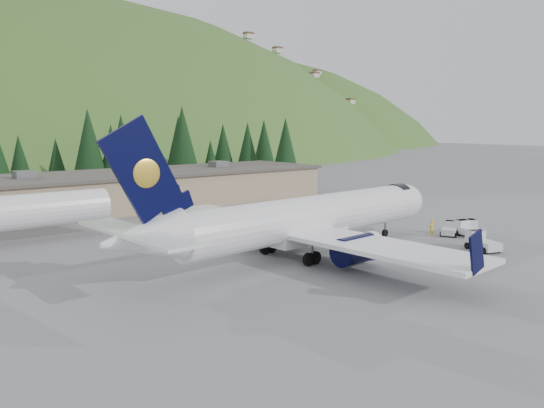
{
  "coord_description": "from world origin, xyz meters",
  "views": [
    {
      "loc": [
        -33.73,
        -34.83,
        11.8
      ],
      "look_at": [
        0.0,
        6.0,
        4.0
      ],
      "focal_mm": 35.0,
      "sensor_mm": 36.0,
      "label": 1
    }
  ],
  "objects": [
    {
      "name": "baggage_tug_d",
      "position": [
        13.42,
        -9.26,
        0.8
      ],
      "size": [
        2.92,
        3.73,
        1.79
      ],
      "rotation": [
        0.0,
        0.0,
        1.21
      ],
      "color": "silver",
      "rests_on": "ground"
    },
    {
      "name": "baggage_tug_b",
      "position": [
        20.3,
        -3.64,
        0.65
      ],
      "size": [
        3.02,
        2.6,
        1.45
      ],
      "rotation": [
        0.0,
        0.0,
        -0.54
      ],
      "color": "silver",
      "rests_on": "ground"
    },
    {
      "name": "terminal_building",
      "position": [
        -5.01,
        38.0,
        2.62
      ],
      "size": [
        71.0,
        17.0,
        6.1
      ],
      "color": "#91785E",
      "rests_on": "ground"
    },
    {
      "name": "tree_line",
      "position": [
        -4.42,
        61.28,
        7.63
      ],
      "size": [
        113.53,
        19.09,
        14.43
      ],
      "color": "black",
      "rests_on": "ground"
    },
    {
      "name": "baggage_tug_c",
      "position": [
        18.4,
        -4.89,
        0.74
      ],
      "size": [
        2.5,
        3.41,
        1.66
      ],
      "rotation": [
        0.0,
        0.0,
        1.32
      ],
      "color": "silver",
      "rests_on": "ground"
    },
    {
      "name": "baggage_tug_a",
      "position": [
        17.51,
        -3.39,
        0.66
      ],
      "size": [
        3.08,
        2.48,
        1.47
      ],
      "rotation": [
        0.0,
        0.0,
        0.41
      ],
      "color": "silver",
      "rests_on": "ground"
    },
    {
      "name": "hills",
      "position": [
        53.34,
        207.38,
        -82.8
      ],
      "size": [
        614.0,
        330.0,
        300.0
      ],
      "color": "#2E4E18",
      "rests_on": "ground"
    },
    {
      "name": "ramp_worker",
      "position": [
        15.38,
        -2.47,
        0.9
      ],
      "size": [
        0.7,
        0.51,
        1.79
      ],
      "primitive_type": "imported",
      "rotation": [
        0.0,
        0.0,
        3.28
      ],
      "color": "yellow",
      "rests_on": "ground"
    },
    {
      "name": "airliner",
      "position": [
        -1.11,
        -0.06,
        3.35
      ],
      "size": [
        37.85,
        35.48,
        12.57
      ],
      "rotation": [
        0.0,
        0.0,
        0.05
      ],
      "color": "white",
      "rests_on": "ground"
    },
    {
      "name": "ground",
      "position": [
        0.0,
        0.0,
        0.0
      ],
      "size": [
        600.0,
        600.0,
        0.0
      ],
      "primitive_type": "plane",
      "color": "slate"
    }
  ]
}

